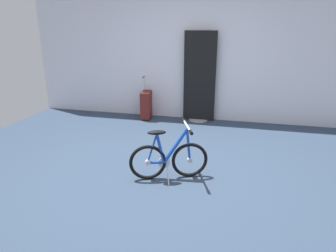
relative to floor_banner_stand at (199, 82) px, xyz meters
name	(u,v)px	position (x,y,z in m)	size (l,w,h in m)	color
ground_plane	(158,174)	(-0.17, -2.36, -0.75)	(6.43, 6.43, 0.00)	#2D3D51
back_wall	(193,44)	(-0.17, 0.17, 0.69)	(6.43, 0.10, 2.88)	silver
floor_banner_stand	(199,82)	(0.00, 0.00, 0.00)	(0.60, 0.36, 1.68)	#B7B7BC
folding_bike_foreground	(169,158)	(-0.02, -2.42, -0.49)	(0.90, 0.52, 0.68)	black
rolling_suitcase	(146,104)	(-1.03, -0.11, -0.47)	(0.23, 0.38, 0.83)	maroon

